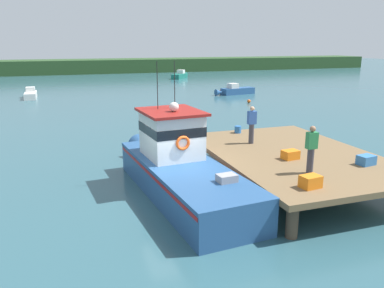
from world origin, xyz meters
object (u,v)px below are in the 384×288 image
object	(u,v)px
crate_single_far	(290,155)
moored_boat_far_right	(180,75)
moored_boat_mid_harbor	(31,94)
bait_bucket	(238,129)
moored_boat_outer_mooring	(235,91)
crate_stack_mid_dock	(310,182)
deckhand_further_back	(252,124)
crate_stack_near_edge	(366,160)
main_fishing_boat	(178,166)
deckhand_by_the_boat	(311,149)
mooring_buoy_inshore	(249,101)
mooring_buoy_spare_mooring	(221,92)

from	to	relation	value
crate_single_far	moored_boat_far_right	distance (m)	47.83
moored_boat_mid_harbor	moored_boat_far_right	bearing A→B (deg)	38.02
bait_bucket	moored_boat_outer_mooring	bearing A→B (deg)	65.23
crate_single_far	moored_boat_mid_harbor	bearing A→B (deg)	109.63
crate_single_far	crate_stack_mid_dock	world-z (taller)	crate_stack_mid_dock
deckhand_further_back	moored_boat_mid_harbor	xyz separation A→B (m)	(-10.52, 27.80, -1.69)
crate_single_far	moored_boat_far_right	world-z (taller)	crate_single_far
moored_boat_mid_harbor	moored_boat_outer_mooring	distance (m)	21.23
bait_bucket	moored_boat_outer_mooring	world-z (taller)	bait_bucket
bait_bucket	moored_boat_far_right	xyz separation A→B (m)	(10.08, 42.14, -0.93)
deckhand_further_back	moored_boat_far_right	distance (m)	45.39
crate_stack_near_edge	moored_boat_outer_mooring	bearing A→B (deg)	74.31
crate_stack_near_edge	bait_bucket	size ratio (longest dim) A/B	1.76
crate_stack_near_edge	moored_boat_outer_mooring	size ratio (longest dim) A/B	0.13
main_fishing_boat	moored_boat_outer_mooring	xyz separation A→B (m)	(14.08, 25.08, -0.60)
moored_boat_outer_mooring	deckhand_further_back	bearing A→B (deg)	-113.54
deckhand_by_the_boat	deckhand_further_back	xyz separation A→B (m)	(-0.02, 4.23, 0.00)
crate_stack_near_edge	mooring_buoy_inshore	xyz separation A→B (m)	(6.38, 21.69, -1.21)
crate_stack_near_edge	crate_stack_mid_dock	distance (m)	3.51
deckhand_further_back	moored_boat_outer_mooring	bearing A→B (deg)	66.46
deckhand_by_the_boat	moored_boat_outer_mooring	size ratio (longest dim) A/B	0.34
crate_stack_near_edge	bait_bucket	bearing A→B (deg)	109.69
main_fishing_boat	deckhand_by_the_boat	world-z (taller)	main_fishing_boat
main_fishing_boat	moored_boat_mid_harbor	xyz separation A→B (m)	(-6.74, 29.24, -0.64)
deckhand_further_back	moored_boat_far_right	size ratio (longest dim) A/B	0.35
mooring_buoy_spare_mooring	deckhand_further_back	bearing A→B (deg)	-110.22
crate_single_far	moored_boat_far_right	xyz separation A→B (m)	(10.08, 46.75, -0.93)
bait_bucket	deckhand_by_the_boat	bearing A→B (deg)	-92.75
moored_boat_outer_mooring	crate_stack_mid_dock	bearing A→B (deg)	-110.86
crate_stack_mid_dock	crate_stack_near_edge	bearing A→B (deg)	21.44
crate_stack_near_edge	moored_boat_mid_harbor	world-z (taller)	crate_stack_near_edge
main_fishing_boat	bait_bucket	size ratio (longest dim) A/B	29.19
crate_stack_mid_dock	moored_boat_mid_harbor	xyz separation A→B (m)	(-9.76, 33.18, -1.02)
moored_boat_far_right	crate_stack_mid_dock	bearing A→B (deg)	-102.70
mooring_buoy_spare_mooring	crate_single_far	bearing A→B (deg)	-107.81
crate_stack_near_edge	mooring_buoy_inshore	bearing A→B (deg)	73.62
moored_boat_outer_mooring	mooring_buoy_inshore	xyz separation A→B (m)	(-1.41, -6.05, -0.25)
bait_bucket	deckhand_by_the_boat	xyz separation A→B (m)	(-0.30, -6.24, 0.69)
main_fishing_boat	crate_stack_near_edge	bearing A→B (deg)	-22.89
crate_stack_mid_dock	mooring_buoy_inshore	distance (m)	24.95
moored_boat_far_right	mooring_buoy_spare_mooring	size ratio (longest dim) A/B	9.30
mooring_buoy_spare_mooring	bait_bucket	bearing A→B (deg)	-111.16
crate_stack_near_edge	deckhand_further_back	distance (m)	4.85
moored_boat_mid_harbor	crate_stack_near_edge	bearing A→B (deg)	-67.78
bait_bucket	deckhand_by_the_boat	world-z (taller)	deckhand_by_the_boat
moored_boat_outer_mooring	crate_stack_near_edge	bearing A→B (deg)	-105.69
deckhand_by_the_boat	moored_boat_far_right	world-z (taller)	deckhand_by_the_boat
bait_bucket	moored_boat_mid_harbor	xyz separation A→B (m)	(-10.84, 25.79, -1.00)
moored_boat_outer_mooring	mooring_buoy_inshore	distance (m)	6.21
moored_boat_outer_mooring	mooring_buoy_inshore	world-z (taller)	moored_boat_outer_mooring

